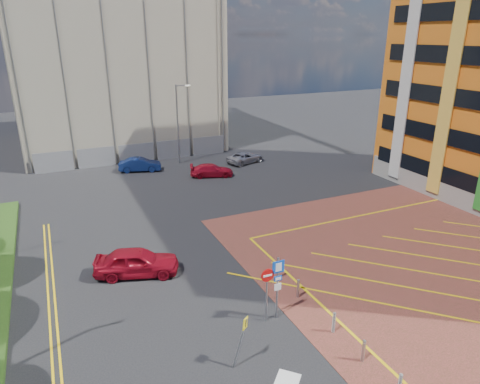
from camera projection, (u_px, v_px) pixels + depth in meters
ground at (277, 333)px, 19.21m from camera, size 140.00×140.00×0.00m
lamp_back at (178, 121)px, 43.19m from camera, size 1.53×0.16×8.00m
sign_cluster at (274, 283)px, 19.49m from camera, size 1.17×0.12×3.20m
warning_sign at (242, 336)px, 16.86m from camera, size 0.76×0.42×2.25m
bollard_row at (343, 332)px, 18.52m from camera, size 0.14×11.14×0.90m
construction_building at (111, 49)px, 49.53m from camera, size 21.20×19.20×22.00m
construction_fence at (146, 152)px, 44.86m from camera, size 21.60×0.06×2.00m
car_red_left at (137, 262)px, 23.65m from camera, size 4.93×3.18×1.56m
car_blue_back at (140, 165)px, 41.75m from camera, size 4.24×2.48×1.32m
car_red_back at (212, 170)px, 40.25m from camera, size 4.32×2.78×1.16m
car_silver_back at (245, 157)px, 44.52m from camera, size 4.49×3.03×1.14m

